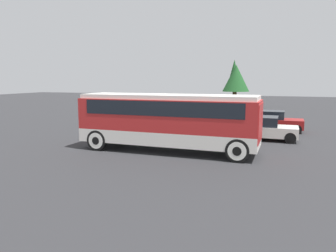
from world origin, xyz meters
The scene contains 7 objects.
ground_plane centered at (0.00, 0.00, 0.00)m, with size 120.00×120.00×0.00m, color #2D2D30.
tour_bus centered at (0.10, 0.00, 1.79)m, with size 9.25×2.55×2.96m.
parked_car_near centered at (4.52, 8.94, 0.72)m, with size 4.69×1.79×1.47m.
parked_car_mid centered at (-1.02, 6.34, 0.65)m, with size 4.35×1.79×1.28m.
parked_car_far centered at (4.29, 5.17, 0.72)m, with size 4.28×1.96×1.45m.
tree_left centered at (-0.94, 27.77, 4.13)m, with size 2.05×2.05×6.22m.
tree_center centered at (-0.42, 26.01, 3.83)m, with size 3.34×3.34×5.49m.
Camera 1 is at (5.75, -15.76, 3.76)m, focal length 35.00 mm.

